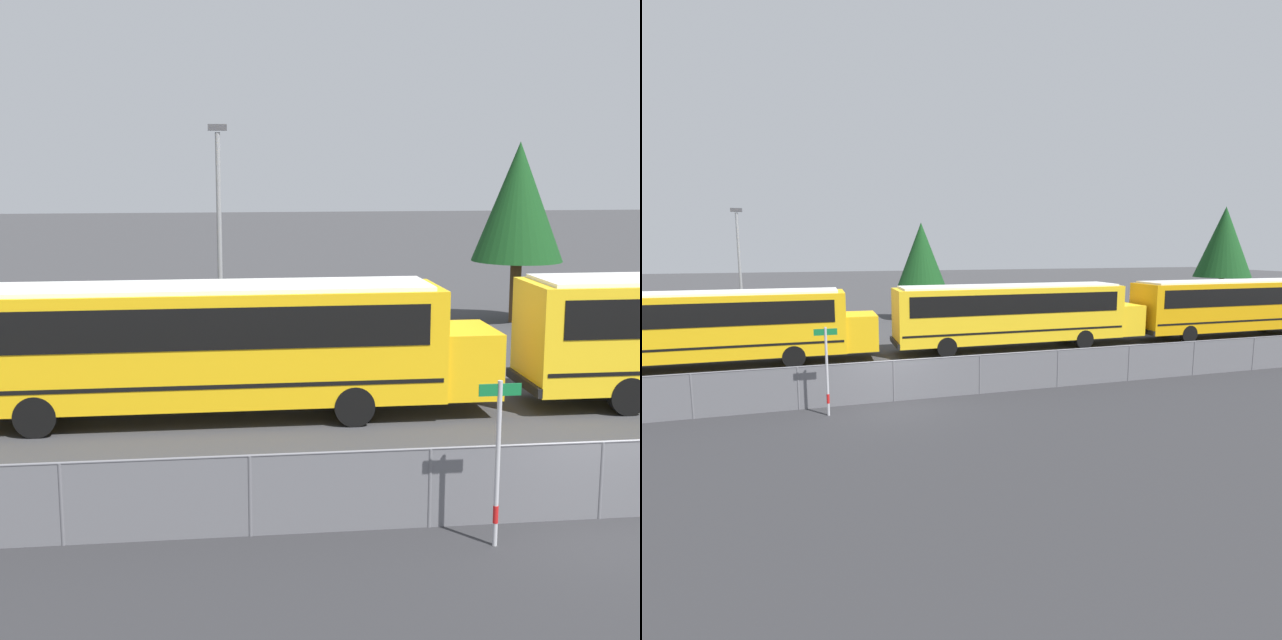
{
  "view_description": "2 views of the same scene",
  "coord_description": "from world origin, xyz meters",
  "views": [
    {
      "loc": [
        -6.74,
        -14.27,
        6.25
      ],
      "look_at": [
        -4.21,
        6.45,
        2.55
      ],
      "focal_mm": 50.0,
      "sensor_mm": 36.0,
      "label": 1
    },
    {
      "loc": [
        -2.5,
        -16.48,
        5.2
      ],
      "look_at": [
        4.34,
        6.36,
        1.76
      ],
      "focal_mm": 28.0,
      "sensor_mm": 36.0,
      "label": 2
    }
  ],
  "objects": [
    {
      "name": "fence",
      "position": [
        0.0,
        -0.0,
        0.74
      ],
      "size": [
        68.13,
        0.07,
        1.45
      ],
      "color": "#9EA0A5",
      "rests_on": "ground_plane"
    },
    {
      "name": "ground_plane",
      "position": [
        0.0,
        0.0,
        0.0
      ],
      "size": [
        200.0,
        200.0,
        0.0
      ],
      "primitive_type": "plane",
      "color": "#38383A"
    },
    {
      "name": "street_sign",
      "position": [
        -2.2,
        -0.87,
        1.49
      ],
      "size": [
        0.7,
        0.09,
        2.81
      ],
      "color": "#B7B7BC",
      "rests_on": "ground_plane"
    },
    {
      "name": "tree_0",
      "position": [
        5.13,
        19.38,
        4.72
      ],
      "size": [
        3.54,
        3.54,
        7.05
      ],
      "color": "#51381E",
      "rests_on": "ground_plane"
    },
    {
      "name": "light_pole",
      "position": [
        -6.49,
        14.68,
        4.1
      ],
      "size": [
        0.6,
        0.24,
        7.44
      ],
      "color": "gray",
      "rests_on": "ground_plane"
    },
    {
      "name": "school_bus_1",
      "position": [
        -6.85,
        7.22,
        1.97
      ],
      "size": [
        13.53,
        2.46,
        3.33
      ],
      "color": "yellow",
      "rests_on": "ground_plane"
    }
  ]
}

